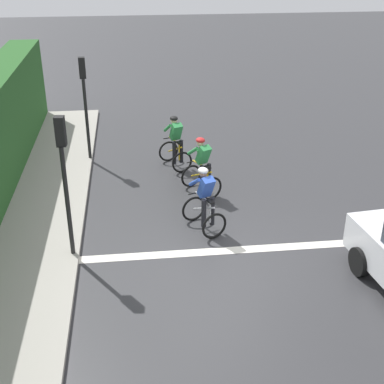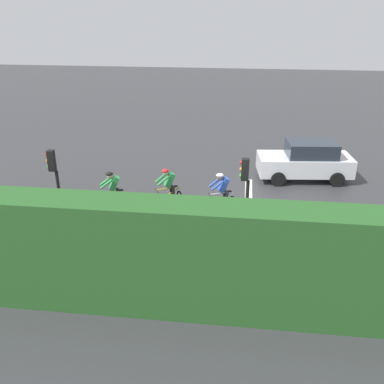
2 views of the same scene
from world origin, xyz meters
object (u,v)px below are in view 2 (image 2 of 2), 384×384
car_white (306,161)px  cyclist_second (168,190)px  traffic_light_near_crossing (245,195)px  cyclist_lead (113,193)px  traffic_light_far_junction (56,185)px  cyclist_mid (222,195)px

car_white → cyclist_second: bearing=124.5°
traffic_light_near_crossing → car_white: bearing=-20.5°
cyclist_lead → cyclist_second: bearing=-73.9°
cyclist_lead → traffic_light_far_junction: (-2.73, 0.88, 1.43)m
cyclist_second → car_white: bearing=-55.5°
cyclist_lead → cyclist_second: size_ratio=1.00×
cyclist_lead → traffic_light_far_junction: traffic_light_far_junction is taller
cyclist_lead → traffic_light_near_crossing: bearing=-119.9°
cyclist_mid → traffic_light_near_crossing: (-3.15, -0.83, 1.43)m
car_white → traffic_light_near_crossing: traffic_light_near_crossing is taller
cyclist_lead → cyclist_mid: bearing=-84.9°
cyclist_lead → traffic_light_near_crossing: (-2.79, -4.87, 1.43)m
cyclist_lead → car_white: (4.41, -7.57, 0.08)m
traffic_light_far_junction → cyclist_lead: bearing=-17.9°
cyclist_mid → car_white: size_ratio=0.39×
cyclist_second → cyclist_mid: size_ratio=1.00×
cyclist_lead → traffic_light_near_crossing: 5.79m
traffic_light_near_crossing → cyclist_second: bearing=40.7°
traffic_light_near_crossing → traffic_light_far_junction: same height
traffic_light_near_crossing → traffic_light_far_junction: 5.75m
cyclist_second → cyclist_mid: same height
traffic_light_near_crossing → cyclist_lead: bearing=60.1°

